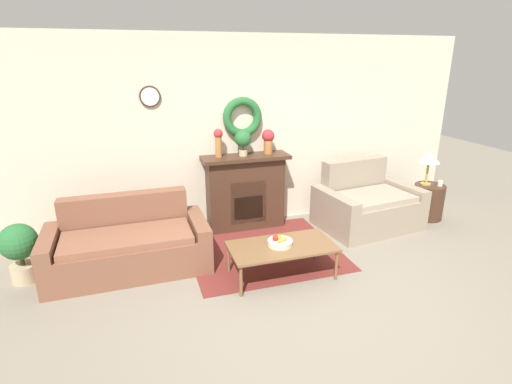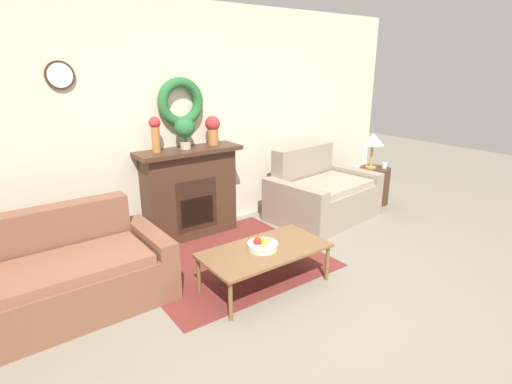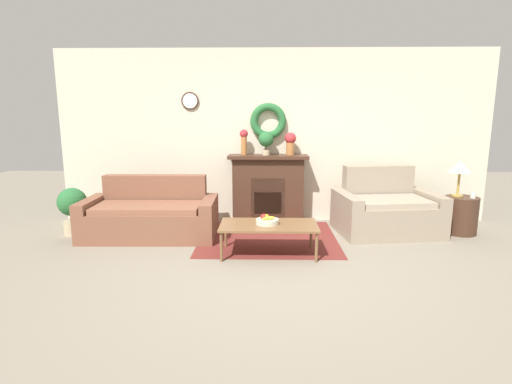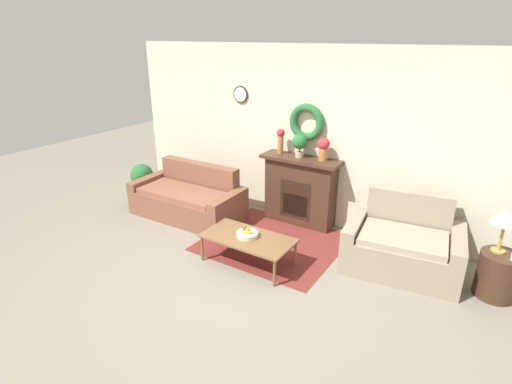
{
  "view_description": "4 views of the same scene",
  "coord_description": "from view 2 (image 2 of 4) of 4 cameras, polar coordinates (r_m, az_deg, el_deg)",
  "views": [
    {
      "loc": [
        -1.58,
        -3.12,
        2.39
      ],
      "look_at": [
        -0.16,
        1.38,
        0.79
      ],
      "focal_mm": 28.0,
      "sensor_mm": 36.0,
      "label": 1
    },
    {
      "loc": [
        -2.12,
        -2.0,
        2.0
      ],
      "look_at": [
        0.17,
        1.15,
        0.76
      ],
      "focal_mm": 28.0,
      "sensor_mm": 36.0,
      "label": 2
    },
    {
      "loc": [
        -0.14,
        -4.05,
        1.69
      ],
      "look_at": [
        -0.25,
        1.09,
        0.7
      ],
      "focal_mm": 28.0,
      "sensor_mm": 36.0,
      "label": 3
    },
    {
      "loc": [
        2.46,
        -3.14,
        2.83
      ],
      "look_at": [
        -0.31,
        1.21,
        0.78
      ],
      "focal_mm": 28.0,
      "sensor_mm": 36.0,
      "label": 4
    }
  ],
  "objects": [
    {
      "name": "ground_plane",
      "position": [
        3.54,
        9.15,
        -17.04
      ],
      "size": [
        16.0,
        16.0,
        0.0
      ],
      "primitive_type": "plane",
      "color": "gray"
    },
    {
      "name": "floor_rug",
      "position": [
        4.37,
        -4.07,
        -9.54
      ],
      "size": [
        1.89,
        1.72,
        0.01
      ],
      "color": "maroon",
      "rests_on": "ground_plane"
    },
    {
      "name": "wall_back",
      "position": [
        4.87,
        -10.16,
        9.85
      ],
      "size": [
        6.8,
        0.18,
        2.7
      ],
      "color": "beige",
      "rests_on": "ground_plane"
    },
    {
      "name": "fireplace",
      "position": [
        4.83,
        -9.4,
        -0.06
      ],
      "size": [
        1.23,
        0.41,
        1.08
      ],
      "color": "#42281C",
      "rests_on": "ground_plane"
    },
    {
      "name": "couch_left",
      "position": [
        3.8,
        -26.73,
        -11.08
      ],
      "size": [
        1.84,
        0.92,
        0.83
      ],
      "rotation": [
        0.0,
        0.0,
        0.02
      ],
      "color": "brown",
      "rests_on": "ground_plane"
    },
    {
      "name": "loveseat_right",
      "position": [
        5.49,
        9.28,
        -0.32
      ],
      "size": [
        1.51,
        1.14,
        0.94
      ],
      "rotation": [
        0.0,
        0.0,
        0.13
      ],
      "color": "gray",
      "rests_on": "ground_plane"
    },
    {
      "name": "coffee_table",
      "position": [
        3.73,
        1.28,
        -8.55
      ],
      "size": [
        1.19,
        0.62,
        0.38
      ],
      "color": "brown",
      "rests_on": "ground_plane"
    },
    {
      "name": "fruit_bowl",
      "position": [
        3.7,
        0.89,
        -7.59
      ],
      "size": [
        0.28,
        0.28,
        0.12
      ],
      "color": "beige",
      "rests_on": "coffee_table"
    },
    {
      "name": "side_table_by_loveseat",
      "position": [
        6.27,
        16.46,
        0.92
      ],
      "size": [
        0.45,
        0.45,
        0.54
      ],
      "color": "#42281C",
      "rests_on": "ground_plane"
    },
    {
      "name": "table_lamp",
      "position": [
        6.09,
        16.36,
        7.11
      ],
      "size": [
        0.32,
        0.32,
        0.52
      ],
      "color": "#B28E42",
      "rests_on": "side_table_by_loveseat"
    },
    {
      "name": "mug",
      "position": [
        6.22,
        17.86,
        3.65
      ],
      "size": [
        0.07,
        0.07,
        0.08
      ],
      "color": "silver",
      "rests_on": "side_table_by_loveseat"
    },
    {
      "name": "vase_on_mantel_left",
      "position": [
        4.51,
        -14.19,
        8.36
      ],
      "size": [
        0.13,
        0.13,
        0.39
      ],
      "color": "#AD6B38",
      "rests_on": "fireplace"
    },
    {
      "name": "vase_on_mantel_right",
      "position": [
        4.83,
        -6.21,
        9.03
      ],
      "size": [
        0.18,
        0.18,
        0.34
      ],
      "color": "#AD6B38",
      "rests_on": "fireplace"
    },
    {
      "name": "potted_plant_on_mantel",
      "position": [
        4.63,
        -10.15,
        8.84
      ],
      "size": [
        0.23,
        0.23,
        0.36
      ],
      "color": "tan",
      "rests_on": "fireplace"
    }
  ]
}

